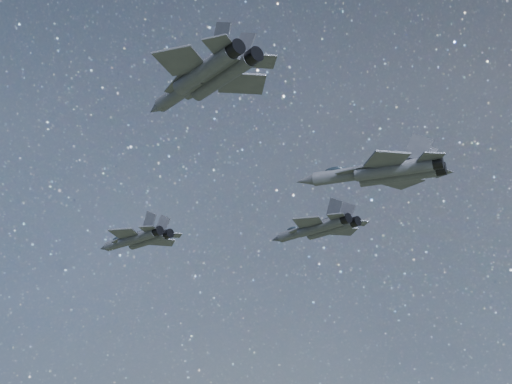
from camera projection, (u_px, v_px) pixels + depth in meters
The scene contains 4 objects.
jet_lead at pixel (138, 239), 95.12m from camera, with size 15.31×10.42×3.85m.
jet_left at pixel (319, 228), 103.78m from camera, with size 17.54×11.76×4.44m.
jet_right at pixel (205, 77), 62.29m from camera, with size 16.33×10.79×4.17m.
jet_slot at pixel (383, 172), 77.78m from camera, with size 17.61×12.29×4.43m.
Camera 1 is at (35.56, -66.23, 118.12)m, focal length 50.00 mm.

